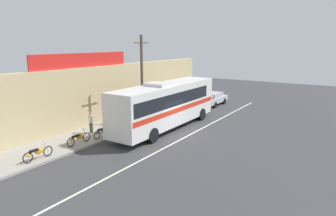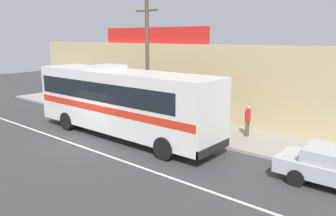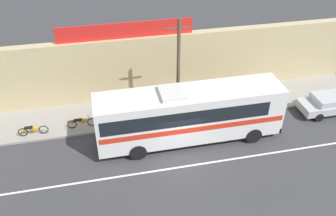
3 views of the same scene
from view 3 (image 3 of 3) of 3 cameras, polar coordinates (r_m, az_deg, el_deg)
ground_plane at (r=21.69m, az=2.20°, el=-7.92°), size 70.00×70.00×0.00m
sidewalk_slab at (r=25.60m, az=-0.63°, el=-0.06°), size 30.00×3.60×0.14m
storefront_facade at (r=26.18m, az=-1.62°, el=6.77°), size 30.00×0.70×4.80m
storefront_billboard at (r=24.65m, az=-6.84°, el=12.27°), size 9.33×0.12×1.10m
road_center_stripe at (r=21.13m, az=2.73°, el=-9.35°), size 30.00×0.14×0.01m
intercity_bus at (r=21.76m, az=3.30°, el=-0.78°), size 11.50×2.59×3.78m
parked_car at (r=27.41m, az=24.47°, el=0.70°), size 4.28×1.92×1.37m
utility_pole at (r=22.58m, az=1.66°, el=6.04°), size 1.60×0.22×7.14m
motorcycle_black at (r=24.43m, az=-20.94°, el=-3.25°), size 1.90×0.56×0.94m
motorcycle_green at (r=24.16m, az=-13.74°, el=-2.17°), size 1.92×0.56×0.94m
motorcycle_purple at (r=23.90m, az=-8.96°, el=-1.96°), size 1.89×0.56×0.94m
pedestrian_far_right at (r=27.05m, az=12.02°, el=3.77°), size 0.30×0.48×1.64m
pedestrian_far_left at (r=24.79m, az=-8.88°, el=0.96°), size 0.30×0.48×1.60m
pedestrian_by_curb at (r=25.17m, az=-2.10°, el=2.03°), size 0.30×0.48×1.64m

